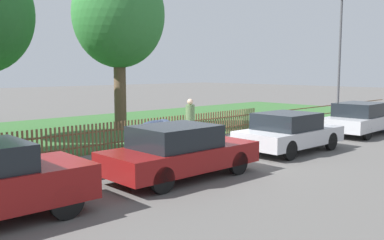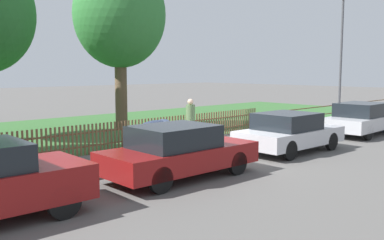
{
  "view_description": "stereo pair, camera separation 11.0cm",
  "coord_description": "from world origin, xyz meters",
  "px_view_note": "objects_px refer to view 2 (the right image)",
  "views": [
    {
      "loc": [
        -10.09,
        -9.28,
        2.77
      ],
      "look_at": [
        -0.19,
        1.07,
        1.1
      ],
      "focal_mm": 40.0,
      "sensor_mm": 36.0,
      "label": 1
    },
    {
      "loc": [
        -10.01,
        -9.35,
        2.77
      ],
      "look_at": [
        -0.19,
        1.07,
        1.1
      ],
      "focal_mm": 40.0,
      "sensor_mm": 36.0,
      "label": 2
    }
  ],
  "objects_px": {
    "parked_car_navy_estate": "(178,151)",
    "parked_car_red_compact": "(289,132)",
    "covered_motorcycle": "(156,132)",
    "tree_far_left": "(120,16)",
    "parked_car_white_van": "(362,118)",
    "street_lamp": "(343,47)",
    "pedestrian_near_fence": "(190,118)"
  },
  "relations": [
    {
      "from": "parked_car_navy_estate",
      "to": "parked_car_red_compact",
      "type": "bearing_deg",
      "value": 1.7
    },
    {
      "from": "street_lamp",
      "to": "parked_car_white_van",
      "type": "bearing_deg",
      "value": -128.47
    },
    {
      "from": "pedestrian_near_fence",
      "to": "street_lamp",
      "type": "relative_size",
      "value": 0.27
    },
    {
      "from": "parked_car_navy_estate",
      "to": "street_lamp",
      "type": "xyz_separation_m",
      "value": [
        12.09,
        1.87,
        3.18
      ]
    },
    {
      "from": "covered_motorcycle",
      "to": "parked_car_red_compact",
      "type": "bearing_deg",
      "value": -47.63
    },
    {
      "from": "parked_car_navy_estate",
      "to": "parked_car_white_van",
      "type": "xyz_separation_m",
      "value": [
        10.73,
        0.16,
        0.01
      ]
    },
    {
      "from": "parked_car_navy_estate",
      "to": "parked_car_red_compact",
      "type": "xyz_separation_m",
      "value": [
        5.12,
        0.1,
        -0.02
      ]
    },
    {
      "from": "parked_car_navy_estate",
      "to": "tree_far_left",
      "type": "relative_size",
      "value": 0.55
    },
    {
      "from": "pedestrian_near_fence",
      "to": "street_lamp",
      "type": "bearing_deg",
      "value": -131.61
    },
    {
      "from": "parked_car_white_van",
      "to": "tree_far_left",
      "type": "xyz_separation_m",
      "value": [
        -6.69,
        8.42,
        4.54
      ]
    },
    {
      "from": "tree_far_left",
      "to": "street_lamp",
      "type": "distance_m",
      "value": 10.57
    },
    {
      "from": "pedestrian_near_fence",
      "to": "street_lamp",
      "type": "xyz_separation_m",
      "value": [
        8.25,
        -1.79,
        2.92
      ]
    },
    {
      "from": "parked_car_red_compact",
      "to": "covered_motorcycle",
      "type": "bearing_deg",
      "value": 136.7
    },
    {
      "from": "covered_motorcycle",
      "to": "pedestrian_near_fence",
      "type": "xyz_separation_m",
      "value": [
        1.98,
        0.4,
        0.3
      ]
    },
    {
      "from": "tree_far_left",
      "to": "street_lamp",
      "type": "xyz_separation_m",
      "value": [
        8.05,
        -6.71,
        -1.36
      ]
    },
    {
      "from": "covered_motorcycle",
      "to": "street_lamp",
      "type": "bearing_deg",
      "value": -11.23
    },
    {
      "from": "parked_car_white_van",
      "to": "tree_far_left",
      "type": "height_order",
      "value": "tree_far_left"
    },
    {
      "from": "tree_far_left",
      "to": "street_lamp",
      "type": "relative_size",
      "value": 1.23
    },
    {
      "from": "parked_car_red_compact",
      "to": "covered_motorcycle",
      "type": "height_order",
      "value": "parked_car_red_compact"
    },
    {
      "from": "parked_car_red_compact",
      "to": "parked_car_white_van",
      "type": "distance_m",
      "value": 5.61
    },
    {
      "from": "covered_motorcycle",
      "to": "tree_far_left",
      "type": "height_order",
      "value": "tree_far_left"
    },
    {
      "from": "tree_far_left",
      "to": "street_lamp",
      "type": "bearing_deg",
      "value": -39.81
    },
    {
      "from": "parked_car_red_compact",
      "to": "pedestrian_near_fence",
      "type": "relative_size",
      "value": 2.38
    },
    {
      "from": "parked_car_navy_estate",
      "to": "tree_far_left",
      "type": "distance_m",
      "value": 10.52
    },
    {
      "from": "parked_car_white_van",
      "to": "street_lamp",
      "type": "height_order",
      "value": "street_lamp"
    },
    {
      "from": "parked_car_navy_estate",
      "to": "tree_far_left",
      "type": "bearing_deg",
      "value": 65.42
    },
    {
      "from": "street_lamp",
      "to": "parked_car_red_compact",
      "type": "bearing_deg",
      "value": -165.71
    },
    {
      "from": "parked_car_navy_estate",
      "to": "parked_car_red_compact",
      "type": "relative_size",
      "value": 1.04
    },
    {
      "from": "covered_motorcycle",
      "to": "street_lamp",
      "type": "xyz_separation_m",
      "value": [
        10.23,
        -1.39,
        3.22
      ]
    },
    {
      "from": "parked_car_white_van",
      "to": "covered_motorcycle",
      "type": "relative_size",
      "value": 2.32
    },
    {
      "from": "covered_motorcycle",
      "to": "tree_far_left",
      "type": "xyz_separation_m",
      "value": [
        2.18,
        5.32,
        4.59
      ]
    },
    {
      "from": "parked_car_red_compact",
      "to": "pedestrian_near_fence",
      "type": "height_order",
      "value": "pedestrian_near_fence"
    }
  ]
}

